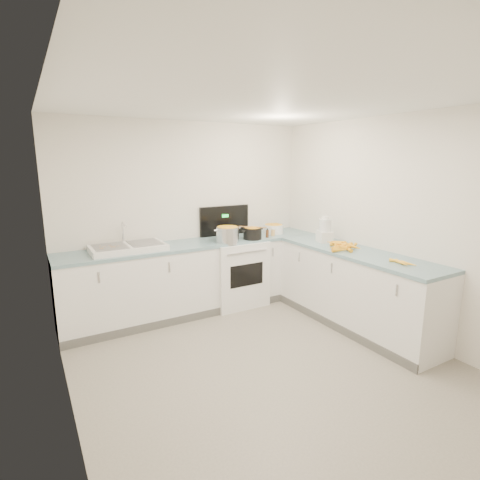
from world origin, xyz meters
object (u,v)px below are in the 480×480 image
stove (235,271)px  sink (128,247)px  mixing_bowl (274,229)px  steel_pot (228,235)px  extract_bottle (267,234)px  spice_jar (273,233)px  food_processor (325,231)px  black_pot (252,234)px

stove → sink: (-1.45, 0.02, 0.50)m
sink → mixing_bowl: sink is taller
steel_pot → extract_bottle: bearing=-1.7°
mixing_bowl → spice_jar: size_ratio=3.05×
food_processor → stove: bearing=138.1°
food_processor → steel_pot: bearing=149.3°
extract_bottle → black_pot: bearing=178.1°
black_pot → mixing_bowl: (0.49, 0.19, -0.00)m
mixing_bowl → spice_jar: (-0.12, -0.15, -0.02)m
steel_pot → mixing_bowl: 0.89m
mixing_bowl → sink: bearing=-179.8°
sink → extract_bottle: 1.89m
food_processor → mixing_bowl: bearing=105.4°
stove → sink: 1.54m
sink → mixing_bowl: (2.12, 0.01, 0.03)m
sink → food_processor: size_ratio=2.51×
steel_pot → food_processor: (1.10, -0.65, 0.06)m
stove → spice_jar: bearing=-12.9°
stove → extract_bottle: 0.69m
stove → spice_jar: 0.77m
mixing_bowl → spice_jar: 0.19m
stove → mixing_bowl: size_ratio=4.75×
stove → spice_jar: stove is taller
black_pot → steel_pot: bearing=178.5°
steel_pot → black_pot: (0.38, -0.01, -0.02)m
extract_bottle → food_processor: (0.48, -0.63, 0.10)m
steel_pot → spice_jar: 0.75m
stove → sink: size_ratio=1.58×
mixing_bowl → extract_bottle: size_ratio=2.79×
extract_bottle → spice_jar: extract_bottle is taller
spice_jar → food_processor: food_processor is taller
stove → mixing_bowl: stove is taller
stove → mixing_bowl: bearing=2.0°
extract_bottle → food_processor: food_processor is taller
stove → food_processor: stove is taller
sink → extract_bottle: (1.88, -0.19, 0.01)m
black_pot → spice_jar: 0.37m
spice_jar → steel_pot: bearing=-177.6°
steel_pot → mixing_bowl: bearing=11.9°
sink → spice_jar: 2.01m
steel_pot → food_processor: 1.28m
sink → food_processor: 2.50m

